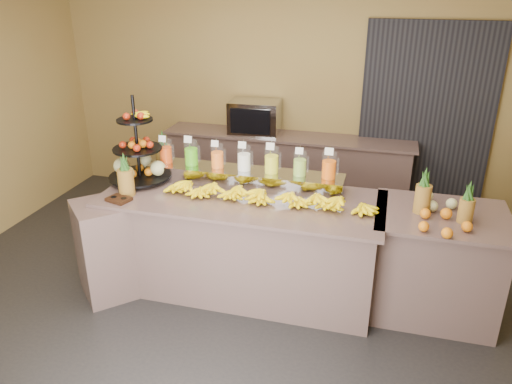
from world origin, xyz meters
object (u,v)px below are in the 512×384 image
at_px(fruit_stand, 142,160).
at_px(oven_warmer, 255,117).
at_px(condiment_caddy, 119,199).
at_px(right_fruit_pile, 441,213).
at_px(pitcher_tray, 244,177).
at_px(banana_heap, 264,193).

xyz_separation_m(fruit_stand, oven_warmer, (0.60, 1.83, -0.01)).
distance_m(condiment_caddy, oven_warmer, 2.39).
bearing_deg(right_fruit_pile, oven_warmer, 136.05).
distance_m(pitcher_tray, banana_heap, 0.40).
height_order(pitcher_tray, fruit_stand, fruit_stand).
xyz_separation_m(pitcher_tray, oven_warmer, (-0.36, 1.67, 0.13)).
height_order(banana_heap, oven_warmer, oven_warmer).
bearing_deg(fruit_stand, right_fruit_pile, -7.78).
bearing_deg(pitcher_tray, right_fruit_pile, -10.94).
bearing_deg(oven_warmer, right_fruit_pile, -46.38).
distance_m(banana_heap, fruit_stand, 1.23).
height_order(condiment_caddy, right_fruit_pile, right_fruit_pile).
bearing_deg(oven_warmer, pitcher_tray, -80.42).
relative_size(banana_heap, right_fruit_pile, 4.23).
distance_m(pitcher_tray, fruit_stand, 0.98).
xyz_separation_m(pitcher_tray, right_fruit_pile, (1.72, -0.33, 0.00)).
bearing_deg(oven_warmer, banana_heap, -74.96).
height_order(fruit_stand, oven_warmer, fruit_stand).
distance_m(right_fruit_pile, oven_warmer, 2.89).
distance_m(fruit_stand, right_fruit_pile, 2.69).
xyz_separation_m(banana_heap, fruit_stand, (-1.22, 0.14, 0.14)).
xyz_separation_m(banana_heap, oven_warmer, (-0.62, 1.97, 0.13)).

